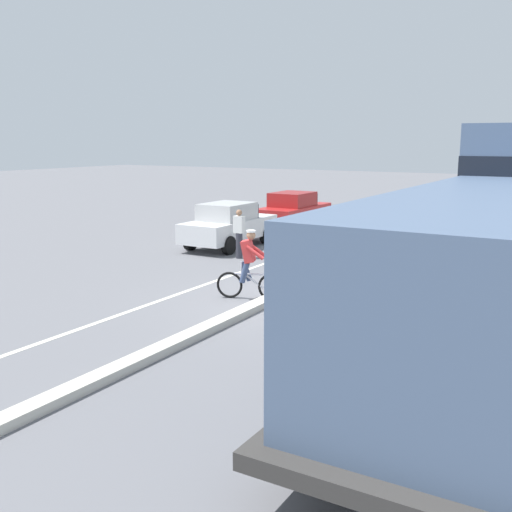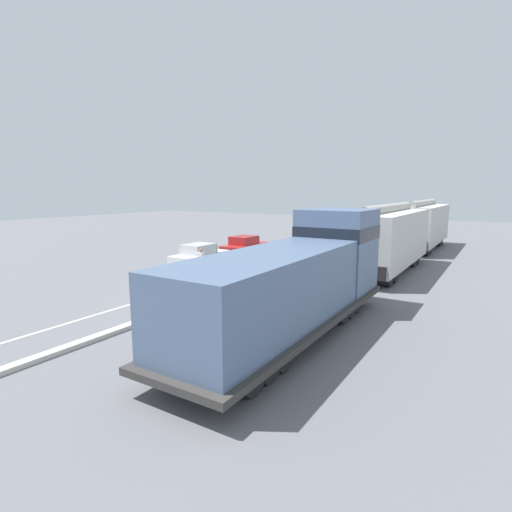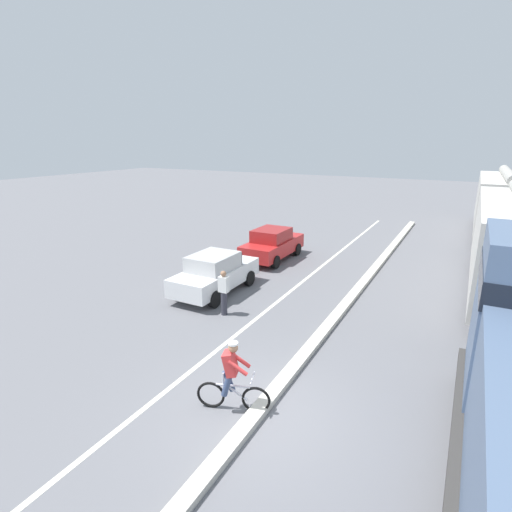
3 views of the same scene
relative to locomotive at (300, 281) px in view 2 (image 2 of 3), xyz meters
The scene contains 10 objects.
ground_plane 5.77m from the locomotive, 168.01° to the left, with size 120.00×120.00×0.00m, color slate.
median_curb 9.09m from the locomotive, 126.92° to the left, with size 0.36×36.00×0.16m, color beige.
lane_stripe 10.70m from the locomotive, 137.40° to the left, with size 0.14×36.00×0.01m, color silver.
locomotive is the anchor object (origin of this frame).
hopper_car_lead 12.16m from the locomotive, 90.00° to the left, with size 2.90×10.60×4.18m.
hopper_car_middle 23.76m from the locomotive, 90.00° to the left, with size 2.90×10.60×4.18m.
parked_car_white 12.52m from the locomotive, 146.41° to the left, with size 1.84×4.20×1.62m.
parked_car_red 16.01m from the locomotive, 130.65° to the left, with size 1.87×4.22×1.62m.
cyclist 6.12m from the locomotive, behind, with size 1.64×0.67×1.71m.
pedestrian_by_cars 10.41m from the locomotive, 149.49° to the left, with size 0.34×0.22×1.62m.
Camera 2 is at (11.35, -13.65, 4.98)m, focal length 28.00 mm.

